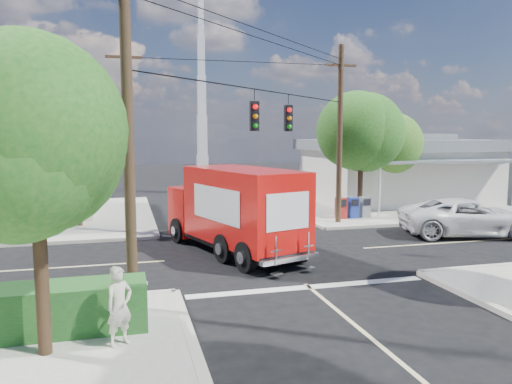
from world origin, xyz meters
name	(u,v)px	position (x,y,z in m)	size (l,w,h in m)	color
ground	(269,254)	(0.00, 0.00, 0.00)	(120.00, 120.00, 0.00)	black
sidewalk_ne	(382,204)	(10.88, 10.88, 0.07)	(14.12, 14.12, 0.14)	#9D988E
sidewalk_nw	(20,219)	(-10.88, 10.88, 0.07)	(14.12, 14.12, 0.14)	#9D988E
road_markings	(281,264)	(0.00, -1.47, 0.01)	(32.00, 32.00, 0.01)	beige
building_ne	(397,168)	(12.50, 11.97, 2.32)	(11.80, 10.20, 4.50)	white
building_nw	(1,177)	(-12.00, 12.46, 2.22)	(10.80, 10.20, 4.30)	beige
radio_tower	(202,120)	(0.50, 20.00, 5.64)	(0.80, 0.80, 17.00)	silver
tree_sw_front	(35,149)	(-6.99, -7.54, 4.33)	(3.88, 3.78, 6.03)	#422D1C
tree_ne_front	(362,131)	(7.21, 6.76, 4.77)	(4.21, 4.14, 6.66)	#422D1C
tree_ne_back	(384,141)	(9.81, 8.96, 4.19)	(3.77, 3.66, 5.82)	#422D1C
palm_nw_front	(76,125)	(-7.50, 7.50, 5.04)	(3.01, 3.08, 5.59)	#422D1C
palm_nw_back	(37,133)	(-9.50, 9.00, 4.67)	(3.01, 3.08, 5.19)	#422D1C
utility_poles	(220,133)	(-1.58, 1.60, 4.67)	(12.00, 10.68, 9.00)	#473321
picket_fence	(20,301)	(-7.80, -5.60, 0.68)	(5.94, 0.06, 1.00)	silver
hedge_sw	(3,313)	(-8.00, -6.40, 0.69)	(6.20, 1.20, 1.10)	#1B471C
vending_boxes	(353,208)	(6.50, 6.20, 0.69)	(1.90, 0.50, 1.10)	#A11E18
delivery_truck	(234,210)	(-1.23, 0.60, 1.69)	(4.52, 8.01, 3.33)	black
parked_car	(468,217)	(9.79, 1.12, 0.84)	(2.79, 6.04, 1.68)	silver
pedestrian	(119,306)	(-5.51, -7.47, 1.00)	(0.63, 0.41, 1.71)	beige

